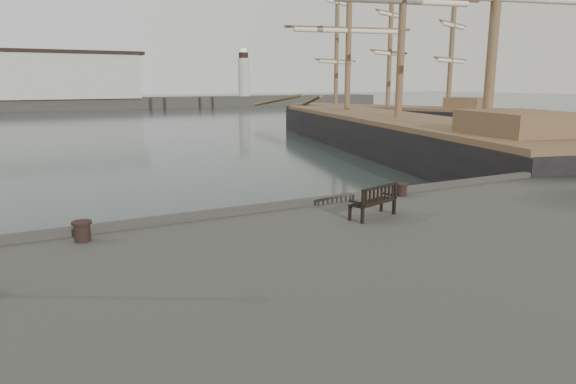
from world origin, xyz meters
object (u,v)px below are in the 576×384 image
Objects in this scene: bollard_right at (402,190)px; tall_ship_far at (387,121)px; bollard_left at (82,231)px; tall_ship_main at (397,141)px; bench at (373,207)px.

tall_ship_far is (26.73, 34.08, -1.04)m from bollard_right.
tall_ship_main is at bearing 36.79° from bollard_left.
tall_ship_main reaches higher than bench.
bench is 0.06× the size of tall_ship_far.
bench is at bearing -153.34° from tall_ship_far.
bench is at bearing -117.58° from tall_ship_main.
bollard_left is at bearing -160.68° from tall_ship_far.
tall_ship_main is (24.02, 17.97, -1.07)m from bollard_left.
tall_ship_main is 1.56× the size of tall_ship_far.
bollard_right is (2.40, 1.68, -0.07)m from bench.
bollard_left is (-7.09, 1.39, -0.04)m from bench.
tall_ship_far is (12.19, 16.40, -0.01)m from tall_ship_main.
bench is 46.13m from tall_ship_far.
bollard_right is 43.32m from tall_ship_far.
bench is 3.89× the size of bollard_right.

